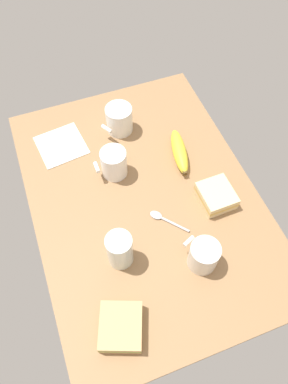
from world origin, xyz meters
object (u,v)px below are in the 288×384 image
(banana, at_px, (179,151))
(coffee_mug_milky, at_px, (204,255))
(sandwich_main, at_px, (216,196))
(sandwich_side, at_px, (121,327))
(paper_napkin, at_px, (61,145))
(coffee_mug_spare, at_px, (119,119))
(glass_of_milk, at_px, (120,251))
(spoon, at_px, (163,219))
(coffee_mug_black, at_px, (114,163))

(banana, bearing_deg, coffee_mug_milky, -13.74)
(banana, bearing_deg, sandwich_main, 10.75)
(sandwich_side, xyz_separation_m, paper_napkin, (-0.59, -0.00, -0.02))
(sandwich_side, bearing_deg, coffee_mug_spare, 161.89)
(glass_of_milk, height_order, paper_napkin, glass_of_milk)
(coffee_mug_spare, relative_size, sandwich_main, 1.03)
(sandwich_main, distance_m, spoon, 0.17)
(coffee_mug_black, height_order, coffee_mug_milky, coffee_mug_black)
(coffee_mug_spare, distance_m, spoon, 0.36)
(sandwich_main, relative_size, glass_of_milk, 0.92)
(sandwich_main, bearing_deg, spoon, -87.59)
(coffee_mug_spare, relative_size, spoon, 1.04)
(coffee_mug_milky, height_order, sandwich_main, coffee_mug_milky)
(sandwich_side, relative_size, glass_of_milk, 1.22)
(sandwich_main, height_order, sandwich_side, same)
(coffee_mug_black, bearing_deg, coffee_mug_spare, 156.40)
(coffee_mug_black, height_order, banana, coffee_mug_black)
(sandwich_side, distance_m, paper_napkin, 0.60)
(paper_napkin, bearing_deg, glass_of_milk, 7.80)
(banana, bearing_deg, coffee_mug_black, -92.84)
(coffee_mug_milky, relative_size, glass_of_milk, 0.87)
(coffee_mug_spare, bearing_deg, glass_of_milk, -18.09)
(coffee_mug_milky, xyz_separation_m, spoon, (-0.15, -0.05, -0.04))
(coffee_mug_black, height_order, coffee_mug_spare, coffee_mug_black)
(sandwich_main, bearing_deg, coffee_mug_black, -128.64)
(coffee_mug_black, xyz_separation_m, coffee_mug_spare, (-0.16, 0.07, -0.00))
(sandwich_side, bearing_deg, glass_of_milk, 161.84)
(paper_napkin, bearing_deg, coffee_mug_milky, 26.39)
(glass_of_milk, relative_size, spoon, 1.10)
(sandwich_main, bearing_deg, sandwich_side, -56.53)
(coffee_mug_black, bearing_deg, banana, 87.16)
(coffee_mug_black, bearing_deg, sandwich_side, -16.03)
(coffee_mug_spare, xyz_separation_m, banana, (0.17, 0.14, -0.03))
(paper_napkin, bearing_deg, sandwich_main, 46.55)
(glass_of_milk, bearing_deg, coffee_mug_black, 165.34)
(coffee_mug_spare, distance_m, glass_of_milk, 0.45)
(sandwich_main, height_order, paper_napkin, sandwich_main)
(coffee_mug_spare, height_order, banana, coffee_mug_spare)
(coffee_mug_spare, distance_m, paper_napkin, 0.20)
(glass_of_milk, distance_m, banana, 0.38)
(glass_of_milk, xyz_separation_m, banana, (-0.26, 0.28, -0.03))
(glass_of_milk, bearing_deg, sandwich_side, -18.16)
(coffee_mug_black, distance_m, glass_of_milk, 0.28)
(banana, height_order, paper_napkin, banana)
(coffee_mug_milky, xyz_separation_m, sandwich_main, (-0.16, 0.12, -0.02))
(sandwich_main, height_order, glass_of_milk, glass_of_milk)
(glass_of_milk, bearing_deg, coffee_mug_spare, 161.91)
(coffee_mug_spare, height_order, sandwich_main, coffee_mug_spare)
(sandwich_main, xyz_separation_m, sandwich_side, (0.24, -0.37, 0.00))
(coffee_mug_black, relative_size, sandwich_main, 0.93)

